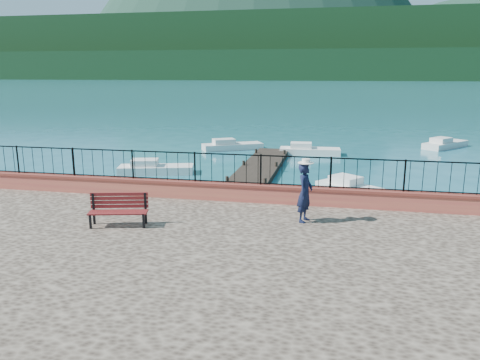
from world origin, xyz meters
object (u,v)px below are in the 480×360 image
at_px(park_bench, 119,216).
at_px(boat_4, 310,148).
at_px(boat_1, 355,186).
at_px(boat_5, 446,142).
at_px(boat_0, 156,166).
at_px(boat_3, 233,144).
at_px(person, 305,193).

relative_size(park_bench, boat_4, 0.43).
height_order(boat_1, boat_4, same).
height_order(park_bench, boat_4, park_bench).
height_order(park_bench, boat_5, park_bench).
relative_size(park_bench, boat_0, 0.42).
xyz_separation_m(boat_0, boat_4, (7.72, 7.60, 0.00)).
xyz_separation_m(park_bench, boat_4, (4.10, 19.36, -1.07)).
bearing_deg(boat_3, boat_5, -14.24).
xyz_separation_m(person, boat_5, (8.49, 22.76, -1.64)).
bearing_deg(park_bench, boat_1, 40.55).
distance_m(boat_1, boat_4, 10.42).
height_order(person, boat_0, person).
bearing_deg(person, park_bench, 121.34).
xyz_separation_m(person, boat_4, (-0.86, 17.94, -1.64)).
relative_size(person, boat_1, 0.48).
relative_size(boat_1, boat_4, 0.90).
xyz_separation_m(boat_0, boat_1, (10.28, -2.51, 0.00)).
distance_m(park_bench, boat_1, 11.44).
height_order(person, boat_1, person).
relative_size(park_bench, boat_1, 0.47).
relative_size(boat_1, boat_5, 0.87).
height_order(person, boat_4, person).
xyz_separation_m(park_bench, boat_3, (-1.33, 20.29, -1.07)).
height_order(boat_0, boat_5, same).
bearing_deg(person, boat_5, -5.02).
bearing_deg(boat_0, boat_1, -28.71).
distance_m(park_bench, boat_5, 27.68).
bearing_deg(boat_3, person, -100.55).
relative_size(boat_3, boat_4, 1.07).
xyz_separation_m(boat_3, boat_5, (14.77, 3.88, 0.00)).
height_order(boat_4, boat_5, same).
bearing_deg(boat_4, park_bench, -105.35).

